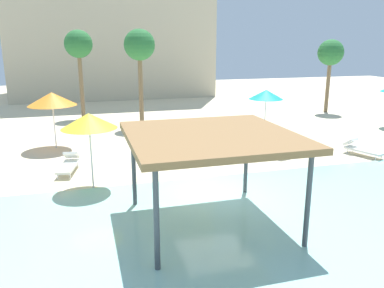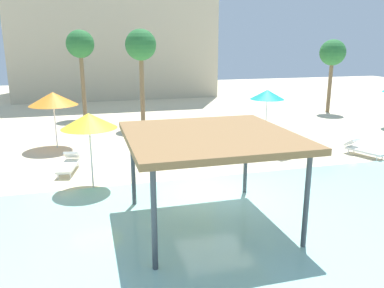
{
  "view_description": "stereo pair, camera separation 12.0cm",
  "coord_description": "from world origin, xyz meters",
  "px_view_note": "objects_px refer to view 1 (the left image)",
  "views": [
    {
      "loc": [
        -4.33,
        -12.28,
        5.23
      ],
      "look_at": [
        -0.29,
        2.0,
        1.3
      ],
      "focal_mm": 36.2,
      "sensor_mm": 36.0,
      "label": 1
    },
    {
      "loc": [
        -4.22,
        -12.31,
        5.23
      ],
      "look_at": [
        -0.29,
        2.0,
        1.3
      ],
      "focal_mm": 36.2,
      "sensor_mm": 36.0,
      "label": 2
    }
  ],
  "objects_px": {
    "beach_umbrella_teal_1": "(266,94)",
    "lounge_chair_2": "(69,164)",
    "beach_umbrella_yellow_2": "(89,121)",
    "beach_umbrella_orange_3": "(52,99)",
    "palm_tree_3": "(79,46)",
    "lounge_chair_1": "(270,148)",
    "palm_tree_0": "(331,54)",
    "lounge_chair_0": "(361,148)",
    "palm_tree_2": "(139,47)",
    "lounge_chair_4": "(195,135)",
    "shade_pavilion": "(211,139)"
  },
  "relations": [
    {
      "from": "beach_umbrella_yellow_2",
      "to": "palm_tree_2",
      "type": "relative_size",
      "value": 0.46
    },
    {
      "from": "palm_tree_0",
      "to": "palm_tree_3",
      "type": "height_order",
      "value": "palm_tree_3"
    },
    {
      "from": "beach_umbrella_orange_3",
      "to": "palm_tree_3",
      "type": "xyz_separation_m",
      "value": [
        1.44,
        8.13,
        2.45
      ]
    },
    {
      "from": "palm_tree_3",
      "to": "palm_tree_0",
      "type": "bearing_deg",
      "value": -9.01
    },
    {
      "from": "shade_pavilion",
      "to": "lounge_chair_0",
      "type": "distance_m",
      "value": 10.62
    },
    {
      "from": "lounge_chair_2",
      "to": "palm_tree_3",
      "type": "relative_size",
      "value": 0.33
    },
    {
      "from": "beach_umbrella_yellow_2",
      "to": "beach_umbrella_teal_1",
      "type": "bearing_deg",
      "value": 32.86
    },
    {
      "from": "lounge_chair_4",
      "to": "lounge_chair_1",
      "type": "bearing_deg",
      "value": 60.96
    },
    {
      "from": "lounge_chair_0",
      "to": "palm_tree_0",
      "type": "xyz_separation_m",
      "value": [
        5.36,
        10.66,
        4.03
      ]
    },
    {
      "from": "shade_pavilion",
      "to": "beach_umbrella_yellow_2",
      "type": "height_order",
      "value": "beach_umbrella_yellow_2"
    },
    {
      "from": "lounge_chair_1",
      "to": "palm_tree_0",
      "type": "bearing_deg",
      "value": 119.75
    },
    {
      "from": "beach_umbrella_yellow_2",
      "to": "beach_umbrella_orange_3",
      "type": "bearing_deg",
      "value": 104.57
    },
    {
      "from": "beach_umbrella_teal_1",
      "to": "lounge_chair_2",
      "type": "distance_m",
      "value": 12.06
    },
    {
      "from": "palm_tree_2",
      "to": "palm_tree_0",
      "type": "bearing_deg",
      "value": 5.0
    },
    {
      "from": "lounge_chair_2",
      "to": "palm_tree_2",
      "type": "relative_size",
      "value": 0.33
    },
    {
      "from": "beach_umbrella_orange_3",
      "to": "palm_tree_3",
      "type": "bearing_deg",
      "value": 79.97
    },
    {
      "from": "lounge_chair_0",
      "to": "lounge_chair_2",
      "type": "height_order",
      "value": "same"
    },
    {
      "from": "beach_umbrella_teal_1",
      "to": "lounge_chair_2",
      "type": "xyz_separation_m",
      "value": [
        -11.06,
        -4.4,
        -1.92
      ]
    },
    {
      "from": "palm_tree_2",
      "to": "lounge_chair_0",
      "type": "bearing_deg",
      "value": -46.23
    },
    {
      "from": "lounge_chair_1",
      "to": "lounge_chair_4",
      "type": "xyz_separation_m",
      "value": [
        -2.73,
        3.42,
        0.0
      ]
    },
    {
      "from": "lounge_chair_0",
      "to": "palm_tree_0",
      "type": "bearing_deg",
      "value": 133.47
    },
    {
      "from": "beach_umbrella_yellow_2",
      "to": "palm_tree_2",
      "type": "xyz_separation_m",
      "value": [
        3.39,
        10.28,
        2.41
      ]
    },
    {
      "from": "palm_tree_0",
      "to": "palm_tree_3",
      "type": "xyz_separation_m",
      "value": [
        -17.94,
        2.84,
        0.59
      ]
    },
    {
      "from": "lounge_chair_1",
      "to": "palm_tree_2",
      "type": "relative_size",
      "value": 0.33
    },
    {
      "from": "lounge_chair_0",
      "to": "lounge_chair_1",
      "type": "bearing_deg",
      "value": -127.66
    },
    {
      "from": "lounge_chair_4",
      "to": "palm_tree_2",
      "type": "height_order",
      "value": "palm_tree_2"
    },
    {
      "from": "lounge_chair_2",
      "to": "palm_tree_0",
      "type": "xyz_separation_m",
      "value": [
        18.66,
        9.37,
        4.03
      ]
    },
    {
      "from": "lounge_chair_0",
      "to": "palm_tree_3",
      "type": "xyz_separation_m",
      "value": [
        -12.58,
        13.5,
        4.62
      ]
    },
    {
      "from": "beach_umbrella_teal_1",
      "to": "palm_tree_2",
      "type": "distance_m",
      "value": 8.17
    },
    {
      "from": "palm_tree_2",
      "to": "palm_tree_3",
      "type": "distance_m",
      "value": 5.44
    },
    {
      "from": "lounge_chair_1",
      "to": "palm_tree_3",
      "type": "height_order",
      "value": "palm_tree_3"
    },
    {
      "from": "shade_pavilion",
      "to": "palm_tree_0",
      "type": "bearing_deg",
      "value": 46.91
    },
    {
      "from": "lounge_chair_1",
      "to": "palm_tree_0",
      "type": "relative_size",
      "value": 0.37
    },
    {
      "from": "palm_tree_3",
      "to": "beach_umbrella_orange_3",
      "type": "bearing_deg",
      "value": -100.03
    },
    {
      "from": "palm_tree_3",
      "to": "lounge_chair_0",
      "type": "bearing_deg",
      "value": -47.03
    },
    {
      "from": "beach_umbrella_orange_3",
      "to": "lounge_chair_1",
      "type": "distance_m",
      "value": 10.94
    },
    {
      "from": "lounge_chair_0",
      "to": "lounge_chair_1",
      "type": "distance_m",
      "value": 4.3
    },
    {
      "from": "palm_tree_0",
      "to": "palm_tree_2",
      "type": "distance_m",
      "value": 14.43
    },
    {
      "from": "shade_pavilion",
      "to": "lounge_chair_2",
      "type": "bearing_deg",
      "value": 123.91
    },
    {
      "from": "lounge_chair_4",
      "to": "palm_tree_3",
      "type": "height_order",
      "value": "palm_tree_3"
    },
    {
      "from": "beach_umbrella_teal_1",
      "to": "beach_umbrella_yellow_2",
      "type": "height_order",
      "value": "beach_umbrella_yellow_2"
    },
    {
      "from": "beach_umbrella_orange_3",
      "to": "lounge_chair_0",
      "type": "distance_m",
      "value": 15.17
    },
    {
      "from": "lounge_chair_1",
      "to": "palm_tree_2",
      "type": "distance_m",
      "value": 10.51
    },
    {
      "from": "lounge_chair_0",
      "to": "lounge_chair_4",
      "type": "xyz_separation_m",
      "value": [
        -6.82,
        4.73,
        0.0
      ]
    },
    {
      "from": "shade_pavilion",
      "to": "lounge_chair_4",
      "type": "xyz_separation_m",
      "value": [
        2.34,
        9.6,
        -2.27
      ]
    },
    {
      "from": "beach_umbrella_teal_1",
      "to": "palm_tree_3",
      "type": "relative_size",
      "value": 0.42
    },
    {
      "from": "beach_umbrella_yellow_2",
      "to": "palm_tree_0",
      "type": "distance_m",
      "value": 21.25
    },
    {
      "from": "beach_umbrella_yellow_2",
      "to": "palm_tree_3",
      "type": "bearing_deg",
      "value": 90.74
    },
    {
      "from": "lounge_chair_0",
      "to": "palm_tree_2",
      "type": "bearing_deg",
      "value": -156.05
    },
    {
      "from": "beach_umbrella_orange_3",
      "to": "palm_tree_0",
      "type": "bearing_deg",
      "value": 15.25
    }
  ]
}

